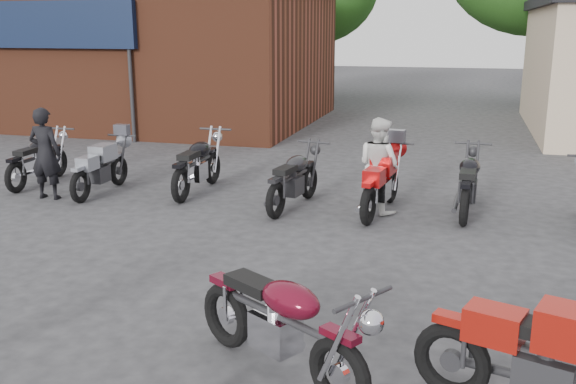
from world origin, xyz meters
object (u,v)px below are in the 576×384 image
(row_bike_2, at_px, (198,161))
(row_bike_4, at_px, (382,179))
(row_bike_5, at_px, (469,179))
(person_dark, at_px, (45,154))
(row_bike_3, at_px, (294,175))
(row_bike_0, at_px, (38,157))
(sportbike, at_px, (558,357))
(row_bike_1, at_px, (101,165))
(vintage_motorcycle, at_px, (281,316))
(person_light, at_px, (379,165))

(row_bike_2, bearing_deg, row_bike_4, -97.74)
(row_bike_5, bearing_deg, person_dark, 101.19)
(person_dark, relative_size, row_bike_3, 0.85)
(row_bike_0, relative_size, row_bike_4, 0.94)
(sportbike, relative_size, row_bike_1, 1.13)
(vintage_motorcycle, xyz_separation_m, person_light, (0.10, 5.38, 0.20))
(person_light, distance_m, row_bike_0, 6.54)
(row_bike_1, relative_size, row_bike_4, 0.92)
(vintage_motorcycle, height_order, person_dark, person_dark)
(row_bike_0, xyz_separation_m, row_bike_1, (1.53, -0.30, -0.01))
(vintage_motorcycle, relative_size, person_dark, 1.23)
(vintage_motorcycle, xyz_separation_m, row_bike_2, (-3.22, 5.75, 0.01))
(row_bike_1, relative_size, row_bike_5, 0.93)
(sportbike, relative_size, row_bike_0, 1.11)
(row_bike_0, height_order, row_bike_1, row_bike_0)
(row_bike_1, distance_m, row_bike_3, 3.62)
(vintage_motorcycle, distance_m, row_bike_3, 5.39)
(row_bike_3, bearing_deg, row_bike_0, 95.40)
(sportbike, height_order, person_light, person_light)
(row_bike_2, distance_m, row_bike_5, 4.74)
(sportbike, relative_size, person_light, 1.32)
(person_light, height_order, row_bike_1, person_light)
(vintage_motorcycle, height_order, sportbike, sportbike)
(vintage_motorcycle, bearing_deg, person_light, 120.31)
(row_bike_1, height_order, row_bike_2, row_bike_2)
(sportbike, bearing_deg, row_bike_3, 141.05)
(person_dark, bearing_deg, sportbike, 146.95)
(row_bike_1, bearing_deg, row_bike_4, -89.87)
(row_bike_2, relative_size, row_bike_4, 1.02)
(row_bike_1, bearing_deg, row_bike_0, 78.10)
(vintage_motorcycle, height_order, row_bike_5, vintage_motorcycle)
(row_bike_5, bearing_deg, row_bike_2, 91.97)
(row_bike_2, distance_m, row_bike_4, 3.42)
(person_dark, xyz_separation_m, row_bike_5, (7.12, 1.01, -0.24))
(person_light, bearing_deg, sportbike, 147.91)
(row_bike_3, bearing_deg, sportbike, -138.87)
(person_dark, distance_m, row_bike_5, 7.20)
(vintage_motorcycle, distance_m, row_bike_1, 7.16)
(row_bike_4, xyz_separation_m, row_bike_5, (1.35, 0.35, -0.00))
(row_bike_2, relative_size, row_bike_3, 1.06)
(sportbike, height_order, person_dark, person_dark)
(person_dark, relative_size, row_bike_0, 0.87)
(sportbike, relative_size, row_bike_3, 1.08)
(sportbike, height_order, row_bike_2, sportbike)
(row_bike_3, distance_m, row_bike_5, 2.82)
(row_bike_1, bearing_deg, sportbike, -128.21)
(person_dark, height_order, row_bike_0, person_dark)
(person_light, relative_size, row_bike_0, 0.84)
(row_bike_3, bearing_deg, row_bike_5, -72.77)
(row_bike_4, bearing_deg, row_bike_1, 98.39)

